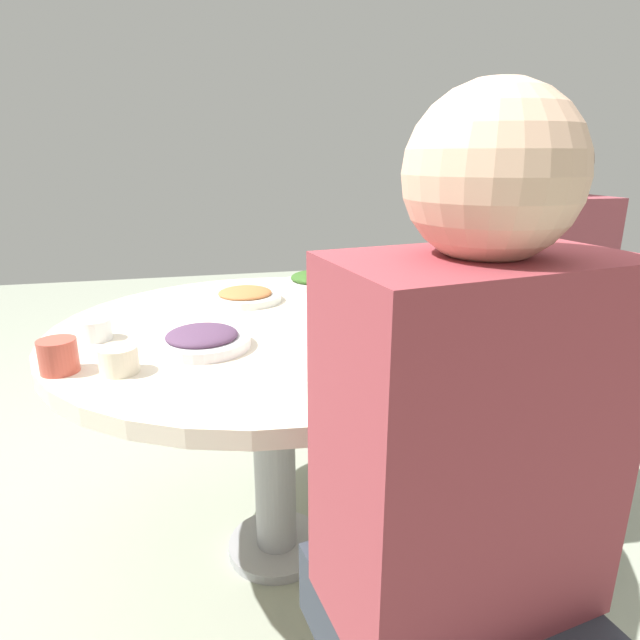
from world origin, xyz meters
TOP-DOWN VIEW (x-y plane):
  - ground at (0.00, 0.00)m, footprint 8.00×8.00m
  - round_dining_table at (0.00, 0.00)m, footprint 1.14×1.14m
  - rice_bowl at (-0.32, -0.04)m, footprint 0.29×0.29m
  - soup_bowl at (-0.15, 0.34)m, footprint 0.27×0.28m
  - dish_tofu_braise at (0.04, -0.25)m, footprint 0.22×0.22m
  - dish_greens at (-0.21, -0.38)m, footprint 0.22×0.22m
  - dish_eggplant at (0.18, 0.14)m, footprint 0.22×0.22m
  - green_bottle at (-0.49, 0.13)m, footprint 0.07×0.07m
  - tea_cup_near at (0.47, 0.22)m, footprint 0.08×0.08m
  - tea_cup_far at (0.35, 0.25)m, footprint 0.08×0.08m
  - tea_cup_side at (0.43, 0.02)m, footprint 0.08×0.08m
  - diner_left at (-0.13, 0.82)m, footprint 0.37×0.38m
  - stool_for_diner_right at (-0.80, -0.00)m, footprint 0.33×0.33m
  - diner_right at (-0.80, -0.00)m, footprint 0.34×0.34m

SIDE VIEW (x-z plane):
  - ground at x=0.00m, z-range 0.00..0.00m
  - stool_for_diner_right at x=-0.80m, z-range 0.00..0.47m
  - round_dining_table at x=0.00m, z-range 0.26..0.98m
  - dish_tofu_braise at x=0.04m, z-range 0.72..0.76m
  - dish_eggplant at x=0.18m, z-range 0.72..0.77m
  - dish_greens at x=-0.21m, z-range 0.72..0.77m
  - tea_cup_side at x=0.43m, z-range 0.72..0.77m
  - tea_cup_far at x=0.35m, z-range 0.72..0.78m
  - soup_bowl at x=-0.15m, z-range 0.72..0.79m
  - tea_cup_near at x=0.47m, z-range 0.72..0.79m
  - rice_bowl at x=-0.32m, z-range 0.72..0.82m
  - diner_left at x=-0.13m, z-range 0.41..1.17m
  - diner_right at x=-0.80m, z-range 0.41..1.17m
  - green_bottle at x=-0.49m, z-range 0.70..0.92m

